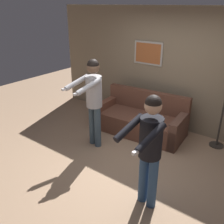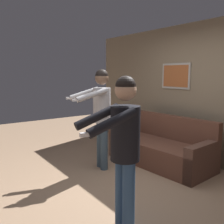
# 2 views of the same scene
# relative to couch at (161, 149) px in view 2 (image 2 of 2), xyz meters

# --- Properties ---
(ground_plane) EXTENTS (12.00, 12.00, 0.00)m
(ground_plane) POSITION_rel_couch_xyz_m (0.43, -1.26, -0.28)
(ground_plane) COLOR #A38163
(back_wall_assembly) EXTENTS (6.40, 0.10, 2.60)m
(back_wall_assembly) POSITION_rel_couch_xyz_m (0.46, 0.69, 1.02)
(back_wall_assembly) COLOR #87765D
(back_wall_assembly) RESTS_ON ground_plane
(couch) EXTENTS (1.96, 0.99, 0.87)m
(couch) POSITION_rel_couch_xyz_m (0.00, 0.00, 0.00)
(couch) COLOR brown
(couch) RESTS_ON ground_plane
(person_standing_left) EXTENTS (0.51, 0.75, 1.73)m
(person_standing_left) POSITION_rel_couch_xyz_m (-0.45, -1.04, 0.78)
(person_standing_left) COLOR #3D5161
(person_standing_left) RESTS_ON ground_plane
(person_standing_right) EXTENTS (0.51, 0.71, 1.64)m
(person_standing_right) POSITION_rel_couch_xyz_m (1.18, -1.83, 0.71)
(person_standing_right) COLOR #2D4B73
(person_standing_right) RESTS_ON ground_plane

